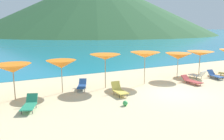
{
  "coord_description": "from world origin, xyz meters",
  "views": [
    {
      "loc": [
        -9.67,
        -10.48,
        4.14
      ],
      "look_at": [
        -2.71,
        3.09,
        1.2
      ],
      "focal_mm": 35.85,
      "sensor_mm": 36.0,
      "label": 1
    }
  ],
  "objects_px": {
    "lounge_chair_1": "(215,75)",
    "lounge_chair_3": "(82,85)",
    "lounge_chair_2": "(192,81)",
    "umbrella_6": "(200,53)",
    "lounge_chair_6": "(30,104)",
    "lounge_chair_0": "(119,90)",
    "umbrella_3": "(105,57)",
    "beach_ball": "(125,103)",
    "umbrella_1": "(13,68)",
    "umbrella_5": "(178,56)",
    "umbrella_2": "(61,64)",
    "umbrella_4": "(145,55)",
    "lounge_chair_5": "(198,75)",
    "cruise_ship": "(44,24)"
  },
  "relations": [
    {
      "from": "umbrella_2",
      "to": "umbrella_5",
      "type": "relative_size",
      "value": 0.93
    },
    {
      "from": "umbrella_5",
      "to": "umbrella_2",
      "type": "bearing_deg",
      "value": 178.45
    },
    {
      "from": "umbrella_4",
      "to": "lounge_chair_6",
      "type": "height_order",
      "value": "umbrella_4"
    },
    {
      "from": "umbrella_5",
      "to": "umbrella_4",
      "type": "bearing_deg",
      "value": -174.54
    },
    {
      "from": "lounge_chair_6",
      "to": "lounge_chair_2",
      "type": "bearing_deg",
      "value": 21.98
    },
    {
      "from": "umbrella_3",
      "to": "lounge_chair_3",
      "type": "distance_m",
      "value": 2.46
    },
    {
      "from": "umbrella_4",
      "to": "lounge_chair_5",
      "type": "distance_m",
      "value": 5.23
    },
    {
      "from": "cruise_ship",
      "to": "lounge_chair_1",
      "type": "bearing_deg",
      "value": -104.29
    },
    {
      "from": "umbrella_6",
      "to": "cruise_ship",
      "type": "distance_m",
      "value": 242.1
    },
    {
      "from": "umbrella_2",
      "to": "umbrella_4",
      "type": "distance_m",
      "value": 5.99
    },
    {
      "from": "umbrella_5",
      "to": "umbrella_6",
      "type": "height_order",
      "value": "umbrella_5"
    },
    {
      "from": "beach_ball",
      "to": "cruise_ship",
      "type": "distance_m",
      "value": 247.42
    },
    {
      "from": "lounge_chair_3",
      "to": "umbrella_1",
      "type": "bearing_deg",
      "value": -150.36
    },
    {
      "from": "lounge_chair_6",
      "to": "lounge_chair_5",
      "type": "bearing_deg",
      "value": 26.06
    },
    {
      "from": "lounge_chair_1",
      "to": "beach_ball",
      "type": "height_order",
      "value": "lounge_chair_1"
    },
    {
      "from": "lounge_chair_0",
      "to": "lounge_chair_5",
      "type": "distance_m",
      "value": 7.92
    },
    {
      "from": "lounge_chair_3",
      "to": "lounge_chair_6",
      "type": "xyz_separation_m",
      "value": [
        -3.64,
        -2.38,
        0.01
      ]
    },
    {
      "from": "umbrella_2",
      "to": "lounge_chair_2",
      "type": "distance_m",
      "value": 9.53
    },
    {
      "from": "umbrella_3",
      "to": "lounge_chair_0",
      "type": "relative_size",
      "value": 1.78
    },
    {
      "from": "umbrella_6",
      "to": "lounge_chair_0",
      "type": "xyz_separation_m",
      "value": [
        -9.2,
        -2.09,
        -1.54
      ]
    },
    {
      "from": "lounge_chair_1",
      "to": "umbrella_4",
      "type": "bearing_deg",
      "value": 179.1
    },
    {
      "from": "umbrella_3",
      "to": "umbrella_4",
      "type": "relative_size",
      "value": 0.99
    },
    {
      "from": "lounge_chair_5",
      "to": "cruise_ship",
      "type": "distance_m",
      "value": 243.37
    },
    {
      "from": "umbrella_5",
      "to": "beach_ball",
      "type": "relative_size",
      "value": 8.25
    },
    {
      "from": "umbrella_2",
      "to": "umbrella_3",
      "type": "bearing_deg",
      "value": -4.41
    },
    {
      "from": "lounge_chair_5",
      "to": "umbrella_5",
      "type": "bearing_deg",
      "value": -31.97
    },
    {
      "from": "umbrella_4",
      "to": "lounge_chair_0",
      "type": "relative_size",
      "value": 1.81
    },
    {
      "from": "lounge_chair_2",
      "to": "umbrella_6",
      "type": "bearing_deg",
      "value": 31.31
    },
    {
      "from": "lounge_chair_0",
      "to": "lounge_chair_5",
      "type": "xyz_separation_m",
      "value": [
        7.85,
        1.03,
        -0.01
      ]
    },
    {
      "from": "lounge_chair_0",
      "to": "lounge_chair_1",
      "type": "xyz_separation_m",
      "value": [
        9.2,
        0.43,
        -0.06
      ]
    },
    {
      "from": "umbrella_3",
      "to": "beach_ball",
      "type": "bearing_deg",
      "value": -99.03
    },
    {
      "from": "umbrella_6",
      "to": "lounge_chair_6",
      "type": "height_order",
      "value": "umbrella_6"
    },
    {
      "from": "umbrella_5",
      "to": "lounge_chair_0",
      "type": "bearing_deg",
      "value": -163.7
    },
    {
      "from": "lounge_chair_1",
      "to": "lounge_chair_5",
      "type": "bearing_deg",
      "value": 165.33
    },
    {
      "from": "umbrella_6",
      "to": "cruise_ship",
      "type": "height_order",
      "value": "cruise_ship"
    },
    {
      "from": "lounge_chair_3",
      "to": "beach_ball",
      "type": "bearing_deg",
      "value": -50.53
    },
    {
      "from": "lounge_chair_1",
      "to": "lounge_chair_3",
      "type": "bearing_deg",
      "value": 179.73
    },
    {
      "from": "lounge_chair_3",
      "to": "beach_ball",
      "type": "relative_size",
      "value": 5.74
    },
    {
      "from": "lounge_chair_2",
      "to": "lounge_chair_6",
      "type": "xyz_separation_m",
      "value": [
        -11.42,
        -0.17,
        0.08
      ]
    },
    {
      "from": "lounge_chair_0",
      "to": "lounge_chair_3",
      "type": "bearing_deg",
      "value": 125.43
    },
    {
      "from": "umbrella_6",
      "to": "beach_ball",
      "type": "distance_m",
      "value": 10.68
    },
    {
      "from": "umbrella_4",
      "to": "lounge_chair_2",
      "type": "height_order",
      "value": "umbrella_4"
    },
    {
      "from": "lounge_chair_0",
      "to": "beach_ball",
      "type": "distance_m",
      "value": 1.89
    },
    {
      "from": "umbrella_1",
      "to": "lounge_chair_2",
      "type": "distance_m",
      "value": 12.22
    },
    {
      "from": "umbrella_5",
      "to": "lounge_chair_6",
      "type": "height_order",
      "value": "umbrella_5"
    },
    {
      "from": "umbrella_3",
      "to": "lounge_chair_3",
      "type": "relative_size",
      "value": 1.49
    },
    {
      "from": "umbrella_1",
      "to": "umbrella_5",
      "type": "xyz_separation_m",
      "value": [
        12.25,
        -0.1,
        -0.02
      ]
    },
    {
      "from": "lounge_chair_5",
      "to": "cruise_ship",
      "type": "bearing_deg",
      "value": -97.32
    },
    {
      "from": "umbrella_4",
      "to": "beach_ball",
      "type": "distance_m",
      "value": 5.31
    },
    {
      "from": "umbrella_1",
      "to": "lounge_chair_1",
      "type": "xyz_separation_m",
      "value": [
        14.97,
        -1.57,
        -1.56
      ]
    }
  ]
}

